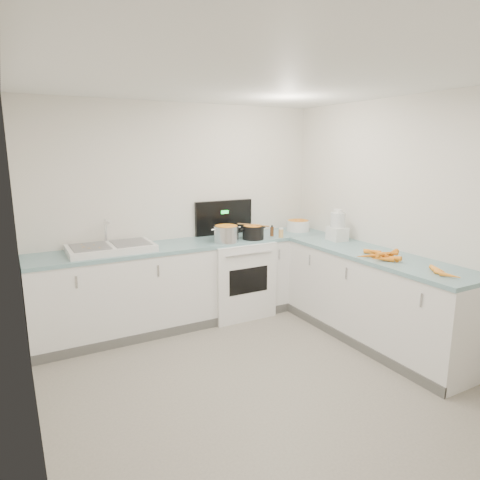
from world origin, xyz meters
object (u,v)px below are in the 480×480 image
spice_jar (281,233)px  steel_pot (226,235)px  mixing_bowl (298,226)px  extract_bottle (272,232)px  food_processor (338,227)px  sink (111,248)px  stove (235,275)px  black_pot (253,233)px

spice_jar → steel_pot: bearing=173.1°
mixing_bowl → extract_bottle: 0.50m
mixing_bowl → food_processor: bearing=-86.2°
extract_bottle → steel_pot: bearing=-176.9°
sink → steel_pot: size_ratio=3.03×
stove → black_pot: 0.58m
extract_bottle → food_processor: 0.79m
extract_bottle → food_processor: bearing=-47.2°
stove → spice_jar: stove is taller
stove → spice_jar: (0.50, -0.24, 0.52)m
steel_pot → spice_jar: steel_pot is taller
mixing_bowl → stove: bearing=-179.5°
stove → food_processor: bearing=-35.2°
stove → extract_bottle: size_ratio=12.19×
stove → mixing_bowl: 1.08m
mixing_bowl → extract_bottle: (-0.48, -0.13, -0.01)m
spice_jar → food_processor: food_processor is taller
extract_bottle → spice_jar: extract_bottle is taller
black_pot → spice_jar: (0.34, -0.08, -0.02)m
food_processor → steel_pot: bearing=155.3°
extract_bottle → spice_jar: (0.05, -0.12, -0.01)m
spice_jar → sink: bearing=172.6°
sink → spice_jar: bearing=-7.4°
sink → food_processor: food_processor is taller
steel_pot → mixing_bowl: bearing=8.1°
sink → extract_bottle: sink is taller
sink → spice_jar: size_ratio=8.60×
extract_bottle → spice_jar: size_ratio=1.12×
black_pot → extract_bottle: size_ratio=2.25×
steel_pot → spice_jar: bearing=-6.9°
sink → black_pot: bearing=-6.2°
black_pot → mixing_bowl: (0.77, 0.17, -0.00)m
black_pot → food_processor: (0.82, -0.53, 0.09)m
steel_pot → mixing_bowl: (1.13, 0.16, -0.02)m
black_pot → extract_bottle: (0.29, 0.04, -0.01)m
steel_pot → food_processor: 1.29m
mixing_bowl → spice_jar: size_ratio=2.99×
stove → extract_bottle: (0.45, -0.12, 0.52)m
stove → mixing_bowl: stove is taller
steel_pot → mixing_bowl: steel_pot is taller
black_pot → steel_pot: bearing=178.9°
extract_bottle → black_pot: bearing=-171.7°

